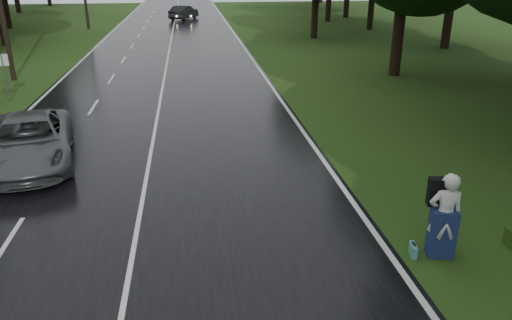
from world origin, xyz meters
The scene contains 15 objects.
ground centered at (0.00, 0.00, 0.00)m, with size 160.00×160.00×0.00m, color #264514.
road centered at (0.00, 20.00, 0.02)m, with size 12.00×140.00×0.04m, color black.
lane_center centered at (0.00, 20.00, 0.04)m, with size 0.12×140.00×0.01m, color silver.
grey_car centered at (-3.81, 7.16, 0.82)m, with size 2.59×5.63×1.56m, color #505456.
far_car centered at (1.11, 51.89, 0.84)m, with size 1.69×4.84×1.60m, color black.
hitchhiker centered at (6.92, 0.24, 0.94)m, with size 0.82×0.77×2.04m.
suitcase centered at (6.33, 0.29, 0.14)m, with size 0.11×0.39×0.28m, color teal.
utility_pole_mid centered at (-8.50, 20.59, 0.00)m, with size 1.80×0.28×10.97m, color black, non-canonical shape.
utility_pole_far centered at (-8.50, 44.24, 0.00)m, with size 1.80×0.28×9.65m, color black, non-canonical shape.
road_sign_b centered at (-7.20, 15.70, 0.00)m, with size 0.54×0.10×2.26m, color white, non-canonical shape.
tree_left_e centered at (-13.34, 34.45, 0.00)m, with size 8.79×8.79×13.73m, color black, non-canonical shape.
tree_left_f centered at (-16.62, 45.86, 0.00)m, with size 8.95×8.95×13.99m, color black, non-canonical shape.
tree_right_d centered at (13.55, 18.96, 0.00)m, with size 8.62×8.62×13.46m, color black, non-canonical shape.
tree_right_e centered at (12.59, 34.84, 0.00)m, with size 8.53×8.53×13.33m, color black, non-canonical shape.
tree_right_f centered at (17.46, 47.87, 0.00)m, with size 10.29×10.29×16.08m, color black, non-canonical shape.
Camera 1 is at (1.51, -8.72, 6.19)m, focal length 34.42 mm.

